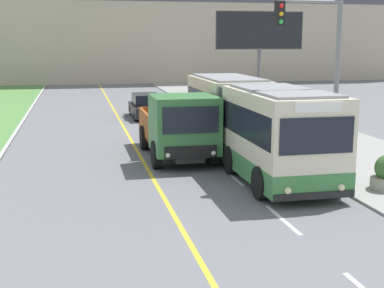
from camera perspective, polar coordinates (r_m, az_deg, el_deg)
name	(u,v)px	position (r m, az deg, el deg)	size (l,w,h in m)	color
city_bus	(251,123)	(20.38, 6.26, 2.27)	(2.63, 11.62, 3.13)	beige
dump_truck	(180,128)	(20.69, -1.25, 1.73)	(2.47, 6.28, 2.65)	black
car_distant	(146,106)	(32.95, -4.90, 4.02)	(1.80, 4.30, 1.45)	black
traffic_light_mast	(320,62)	(18.00, 13.50, 8.51)	(2.28, 0.32, 6.27)	slate
billboard_large	(260,33)	(39.10, 7.23, 11.64)	(6.43, 0.24, 6.69)	#59595B
planter_round_second	(314,144)	(21.99, 12.85, -0.03)	(1.07, 1.07, 1.11)	gray
planter_round_third	(269,126)	(26.58, 8.19, 1.96)	(0.97, 0.97, 1.06)	gray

